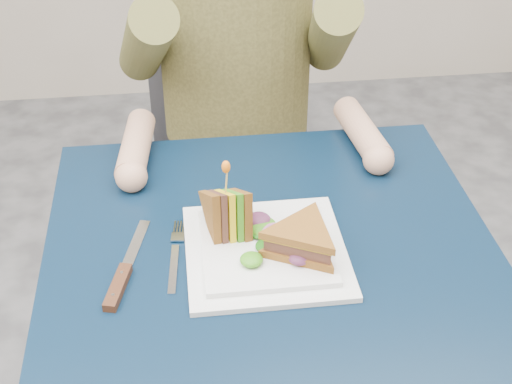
{
  "coord_description": "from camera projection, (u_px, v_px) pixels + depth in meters",
  "views": [
    {
      "loc": [
        -0.14,
        -0.88,
        1.49
      ],
      "look_at": [
        -0.02,
        0.05,
        0.82
      ],
      "focal_mm": 50.0,
      "sensor_mm": 36.0,
      "label": 1
    }
  ],
  "objects": [
    {
      "name": "onion_ring",
      "position": [
        275.0,
        235.0,
        1.15
      ],
      "size": [
        0.04,
        0.04,
        0.02
      ],
      "primitive_type": "torus",
      "rotation": [
        0.44,
        0.0,
        0.0
      ],
      "color": "#9E4C7A",
      "rests_on": "plate"
    },
    {
      "name": "chair",
      "position": [
        234.0,
        134.0,
        1.84
      ],
      "size": [
        0.42,
        0.4,
        0.93
      ],
      "color": "#47474C",
      "rests_on": "ground"
    },
    {
      "name": "table",
      "position": [
        272.0,
        288.0,
        1.21
      ],
      "size": [
        0.75,
        0.75,
        0.73
      ],
      "color": "black",
      "rests_on": "ground"
    },
    {
      "name": "sandwich_flat",
      "position": [
        303.0,
        240.0,
        1.12
      ],
      "size": [
        0.19,
        0.19,
        0.05
      ],
      "color": "brown",
      "rests_on": "plate"
    },
    {
      "name": "toothpick_frill",
      "position": [
        226.0,
        167.0,
        1.11
      ],
      "size": [
        0.01,
        0.01,
        0.02
      ],
      "primitive_type": "ellipsoid",
      "color": "orange",
      "rests_on": "sandwich_upright"
    },
    {
      "name": "lettuce_spill",
      "position": [
        268.0,
        236.0,
        1.16
      ],
      "size": [
        0.15,
        0.13,
        0.02
      ],
      "primitive_type": null,
      "color": "#337A14",
      "rests_on": "plate"
    },
    {
      "name": "toothpick",
      "position": [
        226.0,
        182.0,
        1.13
      ],
      "size": [
        0.01,
        0.01,
        0.06
      ],
      "primitive_type": "cylinder",
      "rotation": [
        0.14,
        0.07,
        0.0
      ],
      "color": "tan",
      "rests_on": "sandwich_upright"
    },
    {
      "name": "diner",
      "position": [
        236.0,
        11.0,
        1.54
      ],
      "size": [
        0.54,
        0.59,
        0.74
      ],
      "color": "brown",
      "rests_on": "chair"
    },
    {
      "name": "fork",
      "position": [
        175.0,
        257.0,
        1.16
      ],
      "size": [
        0.03,
        0.18,
        0.01
      ],
      "color": "silver",
      "rests_on": "table"
    },
    {
      "name": "sandwich_upright",
      "position": [
        227.0,
        214.0,
        1.16
      ],
      "size": [
        0.09,
        0.14,
        0.14
      ],
      "color": "brown",
      "rests_on": "plate"
    },
    {
      "name": "plate",
      "position": [
        266.0,
        250.0,
        1.16
      ],
      "size": [
        0.26,
        0.26,
        0.02
      ],
      "color": "white",
      "rests_on": "table"
    },
    {
      "name": "knife",
      "position": [
        121.0,
        279.0,
        1.11
      ],
      "size": [
        0.07,
        0.22,
        0.02
      ],
      "color": "silver",
      "rests_on": "table"
    }
  ]
}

